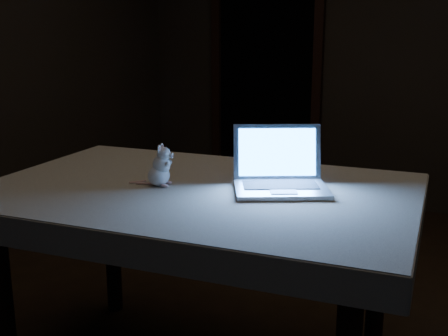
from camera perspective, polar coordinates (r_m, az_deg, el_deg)
The scene contains 6 objects.
back_wall at distance 4.69m, azimuth 16.89°, elevation 11.71°, with size 4.50×0.04×2.60m, color black.
doorway at distance 5.05m, azimuth 4.28°, elevation 9.68°, with size 1.06×0.36×2.13m, color black, non-canonical shape.
table at distance 2.33m, azimuth -2.53°, elevation -11.95°, with size 1.54×0.99×0.82m, color black, non-canonical shape.
tablecloth at distance 2.22m, azimuth -1.05°, elevation -3.05°, with size 1.65×1.10×0.11m, color #C0B6A1, non-canonical shape.
laptop at distance 2.09m, azimuth 5.90°, elevation 0.67°, with size 0.35×0.30×0.23m, color #A8A7AC, non-canonical shape.
plush_mouse at distance 2.19m, azimuth -6.67°, elevation 0.29°, with size 0.12×0.12×0.16m, color silver, non-canonical shape.
Camera 1 is at (1.00, -2.08, 1.42)m, focal length 45.00 mm.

